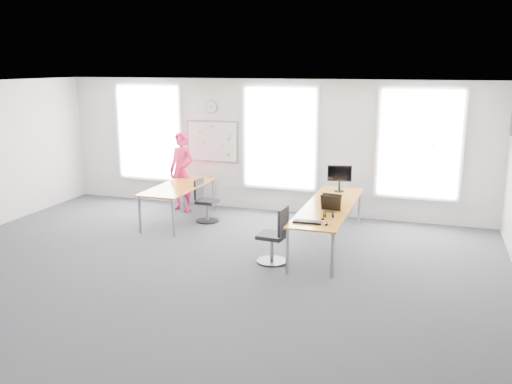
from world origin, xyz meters
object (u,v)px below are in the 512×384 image
(person, at_px, (182,172))
(monitor, at_px, (339,176))
(chair_left, at_px, (205,203))
(desk_right, at_px, (329,208))
(desk_left, at_px, (179,188))
(chair_right, at_px, (275,239))
(headphones, at_px, (329,214))
(keyboard, at_px, (307,222))

(person, distance_m, monitor, 3.68)
(person, bearing_deg, chair_left, -23.60)
(chair_left, bearing_deg, person, 54.16)
(desk_right, height_order, person, person)
(desk_right, xyz_separation_m, chair_left, (-2.83, 0.78, -0.32))
(desk_left, bearing_deg, monitor, 9.19)
(chair_right, relative_size, headphones, 5.26)
(desk_right, relative_size, chair_left, 3.47)
(chair_right, height_order, monitor, monitor)
(person, bearing_deg, monitor, 9.86)
(person, relative_size, monitor, 3.37)
(desk_left, height_order, chair_left, chair_left)
(desk_right, bearing_deg, chair_right, -120.42)
(chair_left, relative_size, keyboard, 1.95)
(desk_left, bearing_deg, keyboard, -29.69)
(keyboard, distance_m, monitor, 2.41)
(chair_right, height_order, keyboard, chair_right)
(desk_right, relative_size, chair_right, 3.26)
(chair_right, bearing_deg, keyboard, 88.43)
(monitor, bearing_deg, chair_right, -118.22)
(desk_left, relative_size, keyboard, 4.57)
(desk_right, bearing_deg, chair_left, 164.60)
(person, height_order, monitor, person)
(desk_left, height_order, chair_right, chair_right)
(headphones, relative_size, monitor, 0.34)
(chair_right, distance_m, monitor, 2.52)
(chair_right, xyz_separation_m, chair_left, (-2.14, 1.94, -0.03))
(desk_left, height_order, monitor, monitor)
(desk_left, height_order, keyboard, keyboard)
(desk_left, distance_m, monitor, 3.41)
(chair_left, bearing_deg, monitor, -80.21)
(chair_left, xyz_separation_m, headphones, (2.97, -1.57, 0.42))
(desk_right, xyz_separation_m, monitor, (-0.01, 1.16, 0.38))
(person, bearing_deg, keyboard, -22.61)
(desk_right, height_order, desk_left, desk_left)
(chair_left, relative_size, monitor, 1.70)
(desk_left, xyz_separation_m, chair_right, (2.68, -1.79, -0.29))
(chair_right, xyz_separation_m, monitor, (0.67, 2.33, 0.67))
(desk_left, relative_size, headphones, 11.58)
(headphones, bearing_deg, chair_right, -168.97)
(desk_left, bearing_deg, chair_left, 16.34)
(person, relative_size, headphones, 9.81)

